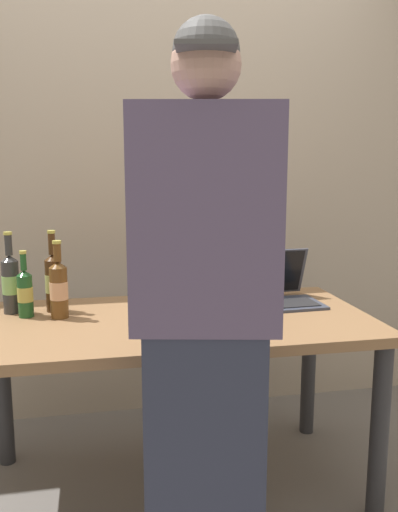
# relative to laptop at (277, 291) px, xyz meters

# --- Properties ---
(ground_plane) EXTENTS (8.00, 8.00, 0.00)m
(ground_plane) POSITION_rel_laptop_xyz_m (-0.49, -0.15, -0.80)
(ground_plane) COLOR slate
(ground_plane) RESTS_ON ground
(desk) EXTENTS (1.59, 0.80, 0.75)m
(desk) POSITION_rel_laptop_xyz_m (-0.49, -0.15, -0.15)
(desk) COLOR olive
(desk) RESTS_ON ground
(laptop) EXTENTS (0.36, 0.33, 0.23)m
(laptop) POSITION_rel_laptop_xyz_m (0.00, 0.00, 0.00)
(laptop) COLOR #383D4C
(laptop) RESTS_ON desk
(beer_bottle_amber) EXTENTS (0.07, 0.07, 0.34)m
(beer_bottle_amber) POSITION_rel_laptop_xyz_m (-0.97, 0.04, 0.08)
(beer_bottle_amber) COLOR #472B14
(beer_bottle_amber) RESTS_ON desk
(beer_bottle_green) EXTENTS (0.07, 0.07, 0.31)m
(beer_bottle_green) POSITION_rel_laptop_xyz_m (-0.94, -0.06, 0.07)
(beer_bottle_green) COLOR brown
(beer_bottle_green) RESTS_ON desk
(beer_bottle_brown) EXTENTS (0.06, 0.06, 0.27)m
(beer_bottle_brown) POSITION_rel_laptop_xyz_m (-1.07, -0.02, 0.05)
(beer_bottle_brown) COLOR #1E5123
(beer_bottle_brown) RESTS_ON desk
(beer_bottle_dark) EXTENTS (0.07, 0.07, 0.34)m
(beer_bottle_dark) POSITION_rel_laptop_xyz_m (-1.14, 0.05, 0.08)
(beer_bottle_dark) COLOR #333333
(beer_bottle_dark) RESTS_ON desk
(person_figure) EXTENTS (0.46, 0.32, 1.76)m
(person_figure) POSITION_rel_laptop_xyz_m (-0.48, -0.71, 0.09)
(person_figure) COLOR #2D3347
(person_figure) RESTS_ON ground
(back_wall) EXTENTS (6.00, 0.10, 2.60)m
(back_wall) POSITION_rel_laptop_xyz_m (-0.49, 0.66, 0.50)
(back_wall) COLOR tan
(back_wall) RESTS_ON ground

